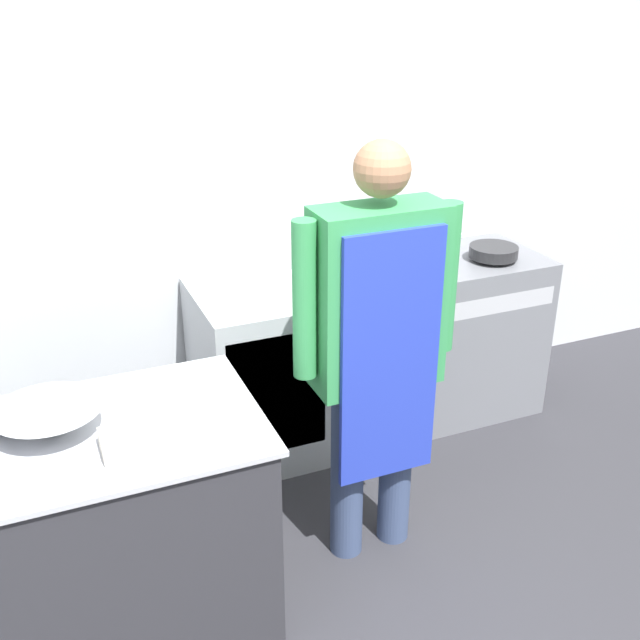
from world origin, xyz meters
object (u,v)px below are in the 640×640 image
object	(u,v)px
plastic_tub	(124,443)
saute_pan	(494,251)
person_cook	(377,335)
stove	(444,335)
stock_pot	(403,233)
fridge_unit	(256,373)
mixing_bowl	(49,421)

from	to	relation	value
plastic_tub	saute_pan	xyz separation A→B (m)	(2.13, 1.00, 0.05)
person_cook	plastic_tub	distance (m)	1.04
stove	stock_pot	bearing A→B (deg)	154.26
stove	fridge_unit	world-z (taller)	stove
plastic_tub	stock_pot	size ratio (longest dim) A/B	0.46
stove	saute_pan	bearing A→B (deg)	-27.99
person_cook	stock_pot	xyz separation A→B (m)	(0.67, 1.02, 0.03)
fridge_unit	plastic_tub	xyz separation A→B (m)	(-0.81, -1.11, 0.47)
mixing_bowl	stock_pot	xyz separation A→B (m)	(1.91, 1.02, 0.12)
plastic_tub	stock_pot	world-z (taller)	stock_pot
mixing_bowl	plastic_tub	distance (m)	0.30
fridge_unit	saute_pan	xyz separation A→B (m)	(1.32, -0.11, 0.52)
person_cook	mixing_bowl	xyz separation A→B (m)	(-1.23, 0.01, -0.10)
person_cook	mixing_bowl	size ratio (longest dim) A/B	4.80
stove	stock_pot	xyz separation A→B (m)	(-0.23, 0.11, 0.60)
person_cook	mixing_bowl	bearing A→B (deg)	179.58
person_cook	stock_pot	bearing A→B (deg)	56.72
stove	fridge_unit	size ratio (longest dim) A/B	1.14
stock_pot	stove	bearing A→B (deg)	-25.74
person_cook	fridge_unit	bearing A→B (deg)	103.19
stove	plastic_tub	bearing A→B (deg)	-150.03
fridge_unit	mixing_bowl	size ratio (longest dim) A/B	2.40
person_cook	mixing_bowl	world-z (taller)	person_cook
stove	person_cook	distance (m)	1.40
plastic_tub	stock_pot	bearing A→B (deg)	35.77
stove	saute_pan	size ratio (longest dim) A/B	3.92
stove	stock_pot	distance (m)	0.65
plastic_tub	mixing_bowl	bearing A→B (deg)	136.40
plastic_tub	stove	bearing A→B (deg)	29.97
fridge_unit	plastic_tub	distance (m)	1.45
fridge_unit	person_cook	size ratio (longest dim) A/B	0.50
person_cook	mixing_bowl	distance (m)	1.24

